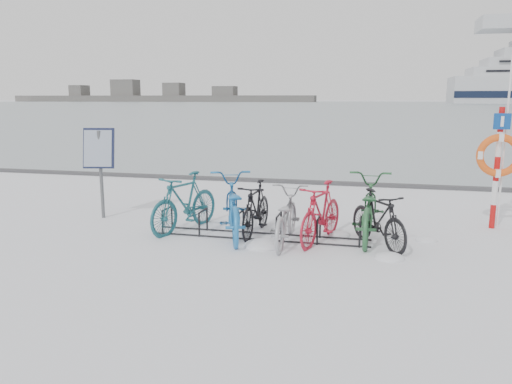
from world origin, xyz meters
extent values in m
plane|color=white|center=(0.00, 0.00, 0.00)|extent=(900.00, 900.00, 0.00)
cube|color=#95A1A9|center=(0.00, 155.00, 0.01)|extent=(400.00, 298.00, 0.02)
cube|color=#3F3F42|center=(0.00, 5.90, 0.05)|extent=(400.00, 0.25, 0.10)
cylinder|color=black|center=(-1.80, -0.22, 0.22)|extent=(0.04, 0.04, 0.44)
cylinder|color=black|center=(-1.80, 0.22, 0.22)|extent=(0.04, 0.04, 0.44)
cylinder|color=black|center=(-1.80, 0.00, 0.44)|extent=(0.04, 0.44, 0.04)
cylinder|color=black|center=(-1.08, -0.22, 0.22)|extent=(0.04, 0.04, 0.44)
cylinder|color=black|center=(-1.08, 0.22, 0.22)|extent=(0.04, 0.04, 0.44)
cylinder|color=black|center=(-1.08, 0.00, 0.44)|extent=(0.04, 0.44, 0.04)
cylinder|color=black|center=(-0.36, -0.22, 0.22)|extent=(0.04, 0.04, 0.44)
cylinder|color=black|center=(-0.36, 0.22, 0.22)|extent=(0.04, 0.04, 0.44)
cylinder|color=black|center=(-0.36, 0.00, 0.44)|extent=(0.04, 0.44, 0.04)
cylinder|color=black|center=(0.36, -0.22, 0.22)|extent=(0.04, 0.04, 0.44)
cylinder|color=black|center=(0.36, 0.22, 0.22)|extent=(0.04, 0.04, 0.44)
cylinder|color=black|center=(0.36, 0.00, 0.44)|extent=(0.04, 0.44, 0.04)
cylinder|color=black|center=(1.08, -0.22, 0.22)|extent=(0.04, 0.04, 0.44)
cylinder|color=black|center=(1.08, 0.22, 0.22)|extent=(0.04, 0.04, 0.44)
cylinder|color=black|center=(1.08, 0.00, 0.44)|extent=(0.04, 0.44, 0.04)
cylinder|color=black|center=(1.80, -0.22, 0.22)|extent=(0.04, 0.04, 0.44)
cylinder|color=black|center=(1.80, 0.22, 0.22)|extent=(0.04, 0.04, 0.44)
cylinder|color=black|center=(1.80, 0.00, 0.44)|extent=(0.04, 0.44, 0.04)
cylinder|color=black|center=(0.00, -0.22, 0.02)|extent=(4.00, 0.03, 0.03)
cylinder|color=black|center=(0.00, 0.22, 0.02)|extent=(4.00, 0.03, 0.03)
cylinder|color=#595B5E|center=(-3.57, 0.70, 0.92)|extent=(0.07, 0.07, 1.84)
cube|color=black|center=(-3.57, 0.67, 1.48)|extent=(0.67, 0.37, 0.83)
cube|color=#8C99AD|center=(-3.57, 0.63, 1.48)|extent=(0.59, 0.29, 0.74)
cylinder|color=#B70E0E|center=(4.27, 1.70, 0.23)|extent=(0.11, 0.11, 0.47)
cylinder|color=silver|center=(4.27, 1.70, 0.70)|extent=(0.11, 0.11, 0.47)
cylinder|color=#B70E0E|center=(4.27, 1.70, 1.17)|extent=(0.11, 0.11, 0.47)
cylinder|color=silver|center=(4.27, 1.70, 1.64)|extent=(0.11, 0.11, 0.47)
cylinder|color=#B70E0E|center=(4.27, 1.70, 2.11)|extent=(0.11, 0.11, 0.47)
torus|color=#E45415|center=(4.27, 1.61, 1.44)|extent=(0.82, 0.14, 0.82)
cube|color=navy|center=(4.27, 1.62, 2.07)|extent=(0.30, 0.03, 0.30)
cylinder|color=silver|center=(4.38, 1.75, 2.13)|extent=(0.04, 0.04, 4.25)
cube|color=silver|center=(49.58, 217.76, 31.46)|extent=(17.98, 17.98, 5.39)
cube|color=#474747|center=(-120.00, 260.00, 1.75)|extent=(180.00, 12.00, 3.50)
cube|color=#474747|center=(-150.00, 260.00, 5.50)|extent=(24.00, 10.00, 8.00)
cube|color=#474747|center=(-90.00, 260.00, 5.00)|extent=(20.00, 10.00, 6.00)
imported|color=#1E5A65|center=(-1.52, 0.19, 0.57)|extent=(1.12, 1.97, 1.14)
imported|color=#2070B5|center=(-0.52, 0.02, 0.58)|extent=(1.45, 2.35, 1.16)
imported|color=black|center=(-0.12, 0.25, 0.51)|extent=(0.56, 1.72, 1.02)
imported|color=#9B9DA2|center=(0.51, -0.20, 0.50)|extent=(0.68, 1.90, 0.99)
imported|color=red|center=(1.11, 0.02, 0.55)|extent=(0.98, 1.89, 1.09)
imported|color=#286035|center=(1.91, 0.44, 0.59)|extent=(0.84, 2.26, 1.17)
imported|color=black|center=(2.10, 0.01, 0.50)|extent=(1.29, 1.64, 0.99)
ellipsoid|color=white|center=(2.95, 0.49, 0.00)|extent=(0.40, 0.40, 0.14)
ellipsoid|color=white|center=(2.29, -0.70, 0.00)|extent=(0.48, 0.48, 0.17)
ellipsoid|color=white|center=(1.41, 0.47, 0.00)|extent=(0.42, 0.42, 0.15)
ellipsoid|color=white|center=(0.18, -0.53, 0.00)|extent=(0.65, 0.65, 0.23)
ellipsoid|color=white|center=(-0.50, 0.59, 0.00)|extent=(0.40, 0.40, 0.14)
camera|label=1|loc=(1.99, -8.57, 2.52)|focal=35.00mm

